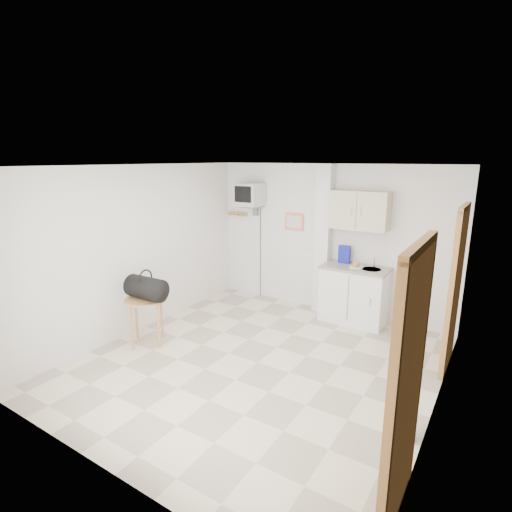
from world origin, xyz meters
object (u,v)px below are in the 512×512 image
Objects in this scene: crt_television at (250,195)px; duffel_bag at (146,288)px; round_table at (146,305)px; water_bottle at (410,423)px.

crt_television is 2.63m from duffel_bag.
crt_television is 3.18× the size of round_table.
round_table is 1.77× the size of water_bottle.
round_table is at bearing 178.59° from water_bottle.
duffel_bag is at bearing 178.62° from water_bottle.
water_bottle is at bearing -1.41° from round_table.
water_bottle is at bearing -2.38° from duffel_bag.
round_table is at bearing 174.38° from duffel_bag.
crt_television reaches higher than water_bottle.
duffel_bag is 3.64m from water_bottle.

